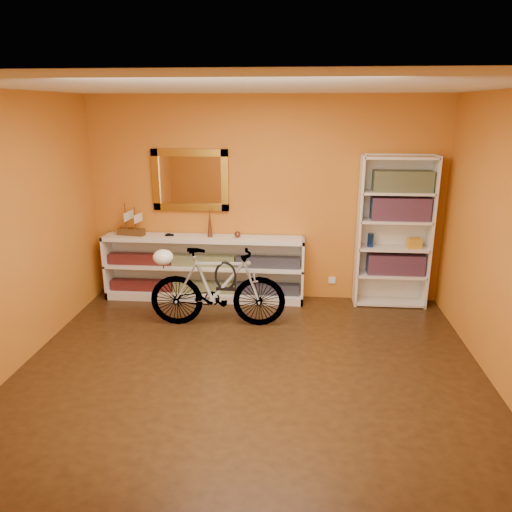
# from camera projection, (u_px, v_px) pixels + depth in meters

# --- Properties ---
(floor) EXTENTS (4.50, 4.00, 0.01)m
(floor) POSITION_uv_depth(u_px,v_px,m) (250.00, 372.00, 4.72)
(floor) COLOR black
(floor) RESTS_ON ground
(ceiling) EXTENTS (4.50, 4.00, 0.01)m
(ceiling) POSITION_uv_depth(u_px,v_px,m) (249.00, 86.00, 3.95)
(ceiling) COLOR silver
(ceiling) RESTS_ON ground
(back_wall) EXTENTS (4.50, 0.01, 2.60)m
(back_wall) POSITION_uv_depth(u_px,v_px,m) (265.00, 200.00, 6.25)
(back_wall) COLOR #B9661B
(back_wall) RESTS_ON ground
(left_wall) EXTENTS (0.01, 4.00, 2.60)m
(left_wall) POSITION_uv_depth(u_px,v_px,m) (7.00, 236.00, 4.52)
(left_wall) COLOR #B9661B
(left_wall) RESTS_ON ground
(gilt_mirror) EXTENTS (0.98, 0.06, 0.78)m
(gilt_mirror) POSITION_uv_depth(u_px,v_px,m) (190.00, 180.00, 6.21)
(gilt_mirror) COLOR olive
(gilt_mirror) RESTS_ON back_wall
(wall_socket) EXTENTS (0.09, 0.02, 0.09)m
(wall_socket) POSITION_uv_depth(u_px,v_px,m) (332.00, 280.00, 6.46)
(wall_socket) COLOR silver
(wall_socket) RESTS_ON back_wall
(console_unit) EXTENTS (2.60, 0.35, 0.85)m
(console_unit) POSITION_uv_depth(u_px,v_px,m) (204.00, 268.00, 6.38)
(console_unit) COLOR silver
(console_unit) RESTS_ON floor
(cd_row_lower) EXTENTS (2.50, 0.13, 0.14)m
(cd_row_lower) POSITION_uv_depth(u_px,v_px,m) (204.00, 287.00, 6.44)
(cd_row_lower) COLOR black
(cd_row_lower) RESTS_ON console_unit
(cd_row_upper) EXTENTS (2.50, 0.13, 0.14)m
(cd_row_upper) POSITION_uv_depth(u_px,v_px,m) (203.00, 261.00, 6.33)
(cd_row_upper) COLOR navy
(cd_row_upper) RESTS_ON console_unit
(model_ship) EXTENTS (0.37, 0.18, 0.42)m
(model_ship) POSITION_uv_depth(u_px,v_px,m) (130.00, 219.00, 6.28)
(model_ship) COLOR #432912
(model_ship) RESTS_ON console_unit
(toy_car) EXTENTS (0.00, 0.00, 0.00)m
(toy_car) POSITION_uv_depth(u_px,v_px,m) (170.00, 236.00, 6.30)
(toy_car) COLOR black
(toy_car) RESTS_ON console_unit
(bronze_ornament) EXTENTS (0.07, 0.07, 0.38)m
(bronze_ornament) POSITION_uv_depth(u_px,v_px,m) (210.00, 222.00, 6.20)
(bronze_ornament) COLOR brown
(bronze_ornament) RESTS_ON console_unit
(decorative_orb) EXTENTS (0.08, 0.08, 0.08)m
(decorative_orb) POSITION_uv_depth(u_px,v_px,m) (238.00, 234.00, 6.21)
(decorative_orb) COLOR brown
(decorative_orb) RESTS_ON console_unit
(bookcase) EXTENTS (0.90, 0.30, 1.90)m
(bookcase) POSITION_uv_depth(u_px,v_px,m) (394.00, 233.00, 6.06)
(bookcase) COLOR silver
(bookcase) RESTS_ON floor
(book_row_a) EXTENTS (0.70, 0.22, 0.26)m
(book_row_a) POSITION_uv_depth(u_px,v_px,m) (395.00, 264.00, 6.17)
(book_row_a) COLOR maroon
(book_row_a) RESTS_ON bookcase
(book_row_b) EXTENTS (0.70, 0.22, 0.28)m
(book_row_b) POSITION_uv_depth(u_px,v_px,m) (400.00, 208.00, 5.96)
(book_row_b) COLOR maroon
(book_row_b) RESTS_ON bookcase
(book_row_c) EXTENTS (0.70, 0.22, 0.25)m
(book_row_c) POSITION_uv_depth(u_px,v_px,m) (403.00, 181.00, 5.87)
(book_row_c) COLOR #194F5A
(book_row_c) RESTS_ON bookcase
(travel_mug) EXTENTS (0.08, 0.08, 0.17)m
(travel_mug) POSITION_uv_depth(u_px,v_px,m) (371.00, 240.00, 6.09)
(travel_mug) COLOR navy
(travel_mug) RESTS_ON bookcase
(red_tin) EXTENTS (0.18, 0.18, 0.19)m
(red_tin) POSITION_uv_depth(u_px,v_px,m) (381.00, 183.00, 5.92)
(red_tin) COLOR maroon
(red_tin) RESTS_ON bookcase
(yellow_bag) EXTENTS (0.18, 0.13, 0.13)m
(yellow_bag) POSITION_uv_depth(u_px,v_px,m) (414.00, 243.00, 6.03)
(yellow_bag) COLOR gold
(yellow_bag) RESTS_ON bookcase
(bicycle) EXTENTS (0.49, 1.61, 0.94)m
(bicycle) POSITION_uv_depth(u_px,v_px,m) (218.00, 287.00, 5.58)
(bicycle) COLOR silver
(bicycle) RESTS_ON floor
(helmet) EXTENTS (0.23, 0.22, 0.18)m
(helmet) POSITION_uv_depth(u_px,v_px,m) (163.00, 257.00, 5.50)
(helmet) COLOR white
(helmet) RESTS_ON bicycle
(u_lock) EXTENTS (0.25, 0.03, 0.25)m
(u_lock) POSITION_uv_depth(u_px,v_px,m) (226.00, 276.00, 5.54)
(u_lock) COLOR black
(u_lock) RESTS_ON bicycle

